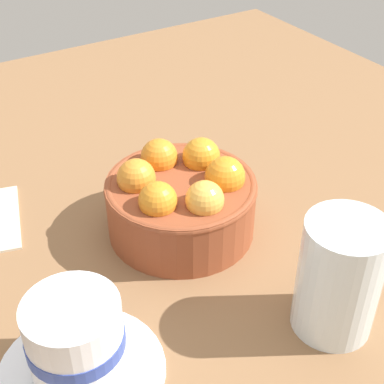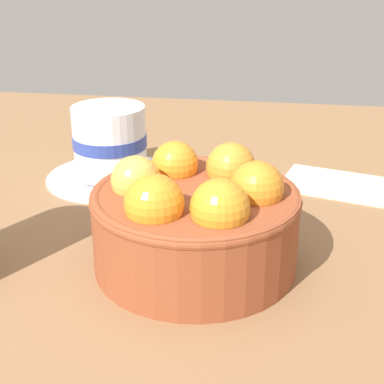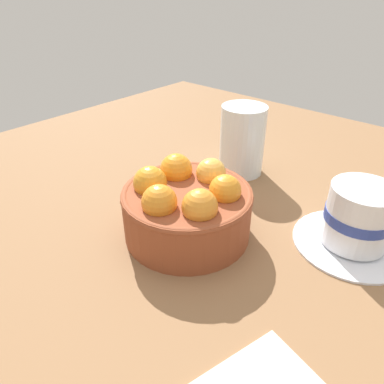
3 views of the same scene
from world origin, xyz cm
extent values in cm
cube|color=brown|center=(0.00, 0.00, -1.86)|extent=(116.15, 108.66, 3.72)
cylinder|color=brown|center=(0.00, 0.00, 3.24)|extent=(16.34, 16.34, 6.48)
torus|color=brown|center=(0.00, 0.00, 6.08)|extent=(16.54, 16.54, 1.00)
sphere|color=#EDAB45|center=(4.72, 0.00, 7.13)|extent=(3.98, 3.98, 3.98)
sphere|color=orange|center=(2.36, 4.09, 7.13)|extent=(4.38, 4.38, 4.38)
sphere|color=orange|center=(-2.36, 4.09, 7.13)|extent=(4.29, 4.29, 4.29)
sphere|color=orange|center=(-4.72, 0.00, 7.13)|extent=(4.19, 4.19, 4.19)
sphere|color=orange|center=(-2.36, -4.09, 7.13)|extent=(4.18, 4.18, 4.18)
sphere|color=orange|center=(2.36, -4.09, 7.13)|extent=(3.97, 3.97, 3.97)
cylinder|color=white|center=(12.13, -17.23, 0.30)|extent=(14.52, 14.52, 0.60)
cylinder|color=white|center=(12.13, -17.23, 4.44)|extent=(7.97, 7.97, 7.67)
cylinder|color=#2D4299|center=(12.13, -17.23, 4.46)|extent=(8.13, 8.13, 1.38)
cube|color=beige|center=(-13.02, -18.83, 0.30)|extent=(13.75, 10.89, 0.60)
camera|label=1|loc=(42.69, -24.97, 40.91)|focal=52.72mm
camera|label=2|loc=(-6.04, 40.02, 23.98)|focal=53.10mm
camera|label=3|loc=(-28.13, -25.69, 29.50)|focal=33.60mm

